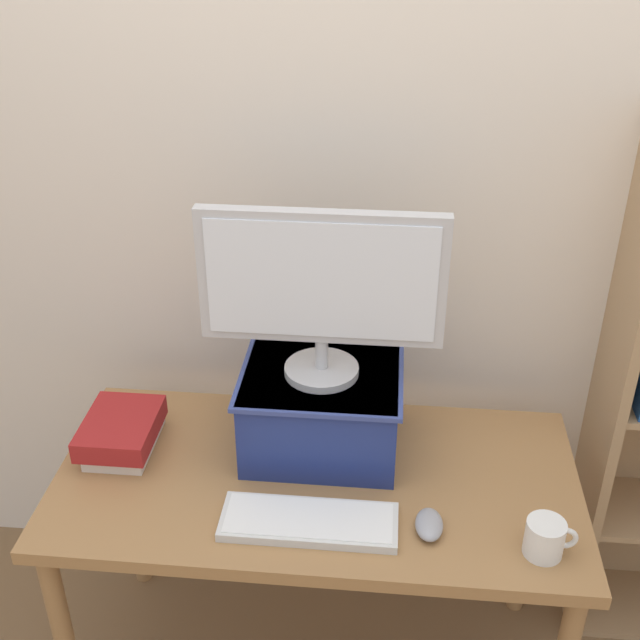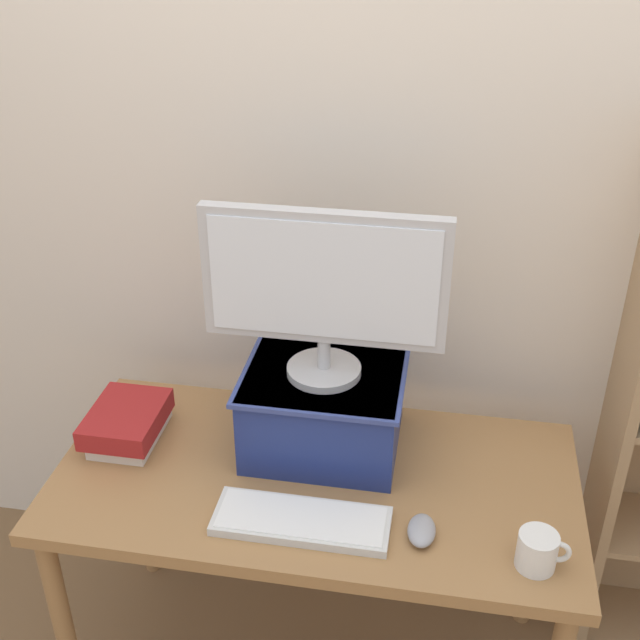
% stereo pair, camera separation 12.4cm
% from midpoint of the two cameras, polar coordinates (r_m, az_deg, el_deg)
% --- Properties ---
extents(back_wall, '(7.00, 0.08, 2.60)m').
position_cam_midpoint_polar(back_wall, '(2.16, 3.60, 9.40)').
color(back_wall, beige).
rests_on(back_wall, ground_plane).
extents(desk, '(1.30, 0.65, 0.72)m').
position_cam_midpoint_polar(desk, '(2.10, 1.39, -12.75)').
color(desk, '#9E7042').
rests_on(desk, ground_plane).
extents(riser_box, '(0.41, 0.35, 0.22)m').
position_cam_midpoint_polar(riser_box, '(2.07, 2.09, -6.29)').
color(riser_box, navy).
rests_on(riser_box, desk).
extents(computer_monitor, '(0.58, 0.19, 0.43)m').
position_cam_midpoint_polar(computer_monitor, '(1.88, 2.28, 2.32)').
color(computer_monitor, '#B7B7BA').
rests_on(computer_monitor, riser_box).
extents(keyboard, '(0.41, 0.15, 0.02)m').
position_cam_midpoint_polar(keyboard, '(1.90, 0.70, -14.15)').
color(keyboard, silver).
rests_on(keyboard, desk).
extents(computer_mouse, '(0.06, 0.10, 0.04)m').
position_cam_midpoint_polar(computer_mouse, '(1.90, 9.15, -14.61)').
color(computer_mouse, '#99999E').
rests_on(computer_mouse, desk).
extents(book_stack, '(0.18, 0.24, 0.09)m').
position_cam_midpoint_polar(book_stack, '(2.17, -11.94, -7.22)').
color(book_stack, silver).
rests_on(book_stack, desk).
extents(coffee_mug, '(0.12, 0.09, 0.09)m').
position_cam_midpoint_polar(coffee_mug, '(1.87, 17.16, -15.46)').
color(coffee_mug, white).
rests_on(coffee_mug, desk).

